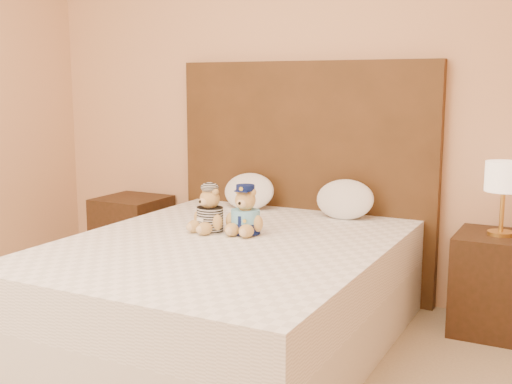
# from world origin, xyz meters

# --- Properties ---
(bed) EXTENTS (1.60, 2.00, 0.55)m
(bed) POSITION_xyz_m (0.00, 1.20, 0.28)
(bed) COLOR white
(bed) RESTS_ON ground
(headboard) EXTENTS (1.75, 0.08, 1.50)m
(headboard) POSITION_xyz_m (0.00, 2.21, 0.75)
(headboard) COLOR #4F3117
(headboard) RESTS_ON ground
(nightstand_left) EXTENTS (0.45, 0.45, 0.55)m
(nightstand_left) POSITION_xyz_m (-1.25, 2.00, 0.28)
(nightstand_left) COLOR #3A2012
(nightstand_left) RESTS_ON ground
(nightstand_right) EXTENTS (0.45, 0.45, 0.55)m
(nightstand_right) POSITION_xyz_m (1.25, 2.00, 0.28)
(nightstand_right) COLOR #3A2012
(nightstand_right) RESTS_ON ground
(lamp) EXTENTS (0.20, 0.20, 0.40)m
(lamp) POSITION_xyz_m (1.25, 2.00, 0.85)
(lamp) COLOR gold
(lamp) RESTS_ON nightstand_right
(teddy_police) EXTENTS (0.24, 0.23, 0.27)m
(teddy_police) POSITION_xyz_m (0.01, 1.38, 0.68)
(teddy_police) COLOR #B88747
(teddy_police) RESTS_ON bed
(teddy_prisoner) EXTENTS (0.28, 0.28, 0.25)m
(teddy_prisoner) POSITION_xyz_m (-0.19, 1.34, 0.68)
(teddy_prisoner) COLOR #B88747
(teddy_prisoner) RESTS_ON bed
(pillow_left) EXTENTS (0.36, 0.23, 0.25)m
(pillow_left) POSITION_xyz_m (-0.31, 2.03, 0.68)
(pillow_left) COLOR white
(pillow_left) RESTS_ON bed
(pillow_right) EXTENTS (0.36, 0.23, 0.26)m
(pillow_right) POSITION_xyz_m (0.35, 2.03, 0.68)
(pillow_right) COLOR white
(pillow_right) RESTS_ON bed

